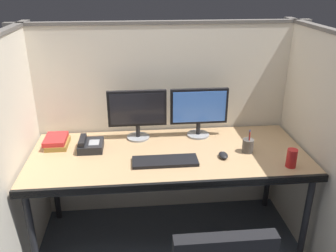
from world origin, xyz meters
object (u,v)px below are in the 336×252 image
at_px(desk, 169,160).
at_px(desk_phone, 90,145).
at_px(keyboard_main, 165,161).
at_px(soda_can, 292,158).
at_px(pen_cup, 248,146).
at_px(book_stack, 57,141).
at_px(computer_mouse, 223,155).
at_px(monitor_right, 199,109).
at_px(monitor_left, 137,111).

height_order(desk, desk_phone, desk_phone).
relative_size(keyboard_main, soda_can, 3.52).
distance_m(pen_cup, book_stack, 1.36).
bearing_deg(desk, keyboard_main, -106.40).
xyz_separation_m(keyboard_main, pen_cup, (0.58, 0.10, 0.04)).
distance_m(desk, computer_mouse, 0.38).
bearing_deg(keyboard_main, book_stack, 156.57).
distance_m(desk, soda_can, 0.81).
xyz_separation_m(monitor_right, keyboard_main, (-0.29, -0.40, -0.20)).
relative_size(computer_mouse, soda_can, 0.79).
bearing_deg(soda_can, computer_mouse, 158.02).
distance_m(keyboard_main, desk_phone, 0.56).
height_order(keyboard_main, computer_mouse, computer_mouse).
xyz_separation_m(monitor_left, keyboard_main, (0.17, -0.40, -0.20)).
height_order(desk, pen_cup, pen_cup).
distance_m(monitor_right, soda_can, 0.75).
relative_size(computer_mouse, book_stack, 0.45).
height_order(monitor_right, computer_mouse, monitor_right).
height_order(monitor_left, keyboard_main, monitor_left).
bearing_deg(monitor_left, computer_mouse, -32.94).
bearing_deg(book_stack, desk_phone, -18.73).
height_order(desk, monitor_right, monitor_right).
distance_m(monitor_right, keyboard_main, 0.54).
bearing_deg(desk_phone, soda_can, -15.86).
height_order(computer_mouse, pen_cup, pen_cup).
relative_size(monitor_left, desk_phone, 2.26).
distance_m(desk, keyboard_main, 0.15).
bearing_deg(book_stack, computer_mouse, -14.26).
xyz_separation_m(pen_cup, book_stack, (-1.34, 0.23, -0.02)).
height_order(desk, book_stack, book_stack).
bearing_deg(monitor_left, desk_phone, -155.19).
relative_size(monitor_right, desk_phone, 2.26).
bearing_deg(pen_cup, book_stack, 170.34).
relative_size(monitor_right, soda_can, 3.52).
height_order(monitor_right, desk_phone, monitor_right).
relative_size(desk, keyboard_main, 4.42).
height_order(pen_cup, book_stack, pen_cup).
distance_m(desk, monitor_left, 0.43).
distance_m(monitor_right, computer_mouse, 0.43).
bearing_deg(keyboard_main, desk, 73.60).
bearing_deg(desk_phone, desk, -11.99).
height_order(soda_can, desk_phone, soda_can).
relative_size(monitor_left, pen_cup, 2.68).
height_order(desk, computer_mouse, computer_mouse).
height_order(computer_mouse, book_stack, book_stack).
bearing_deg(monitor_right, desk, -132.60).
relative_size(desk, desk_phone, 10.00).
relative_size(computer_mouse, pen_cup, 0.60).
height_order(desk, keyboard_main, keyboard_main).
relative_size(desk, monitor_right, 4.42).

